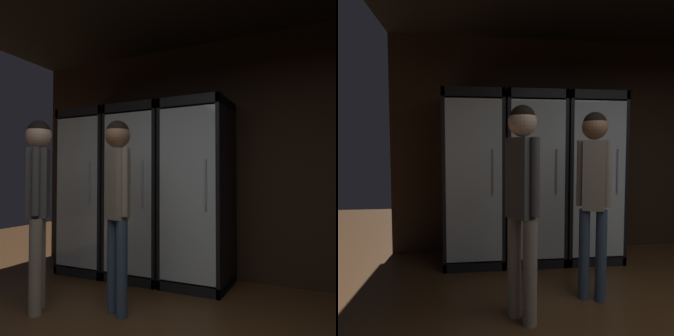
# 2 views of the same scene
# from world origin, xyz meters

# --- Properties ---
(wall_back) EXTENTS (6.00, 0.06, 2.80)m
(wall_back) POSITION_xyz_m (0.00, 3.03, 1.40)
(wall_back) COLOR black
(wall_back) RESTS_ON ground
(cooler_far_left) EXTENTS (0.68, 0.70, 2.01)m
(cooler_far_left) POSITION_xyz_m (-1.94, 2.69, 0.98)
(cooler_far_left) COLOR black
(cooler_far_left) RESTS_ON ground
(cooler_left) EXTENTS (0.68, 0.70, 2.01)m
(cooler_left) POSITION_xyz_m (-1.23, 2.69, 0.98)
(cooler_left) COLOR black
(cooler_left) RESTS_ON ground
(cooler_center) EXTENTS (0.68, 0.70, 2.01)m
(cooler_center) POSITION_xyz_m (-0.53, 2.69, 0.98)
(cooler_center) COLOR black
(cooler_center) RESTS_ON ground
(shopper_near) EXTENTS (0.28, 0.22, 1.67)m
(shopper_near) POSITION_xyz_m (-0.89, 1.61, 1.08)
(shopper_near) COLOR #384C66
(shopper_near) RESTS_ON ground
(shopper_far) EXTENTS (0.26, 0.28, 1.68)m
(shopper_far) POSITION_xyz_m (-1.57, 1.37, 1.03)
(shopper_far) COLOR gray
(shopper_far) RESTS_ON ground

